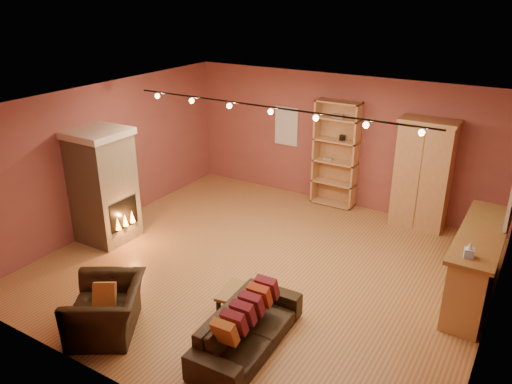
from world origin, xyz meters
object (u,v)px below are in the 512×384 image
Objects in this scene: armoire at (423,174)px; coffee_table at (241,296)px; bar_counter at (476,264)px; fireplace at (104,186)px; bookcase at (337,153)px; loveseat at (248,322)px; armchair at (106,301)px.

coffee_table is at bearing -107.36° from armoire.
fireplace is at bearing -166.61° from bar_counter.
armoire is at bearing 36.31° from fireplace.
bar_counter is at bearing 39.76° from coffee_table.
bookcase reaches higher than fireplace.
fireplace is 1.10× the size of loveseat.
armoire reaches higher than loveseat.
loveseat is at bearing -79.88° from bookcase.
coffee_table is at bearing 38.27° from loveseat.
bar_counter is at bearing -34.80° from bookcase.
loveseat is (0.89, -5.00, -0.77)m from bookcase.
bookcase reaches higher than loveseat.
bookcase is 1.86m from armoire.
coffee_table is at bearing -83.90° from bookcase.
bar_counter is 1.82× the size of armchair.
fireplace is 1.63× the size of armchair.
armchair is at bearing -140.14° from bar_counter.
fireplace is 3.24× the size of coffee_table.
fireplace is 4.16m from loveseat.
bar_counter is 3.62m from loveseat.
bookcase reaches higher than coffee_table.
armoire is 1.67× the size of armchair.
armoire is at bearing 72.64° from coffee_table.
armoire is at bearing 120.86° from armchair.
coffee_table is (-1.37, -4.37, -0.72)m from armoire.
bar_counter reaches higher than coffee_table.
armchair is (-1.83, -0.72, 0.08)m from loveseat.
bookcase is 5.84m from armchair.
coffee_table is (0.48, -4.53, -0.79)m from bookcase.
armchair is at bearing -99.30° from bookcase.
loveseat is at bearing -18.03° from fireplace.
armchair is (-2.79, -5.57, -0.61)m from armoire.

